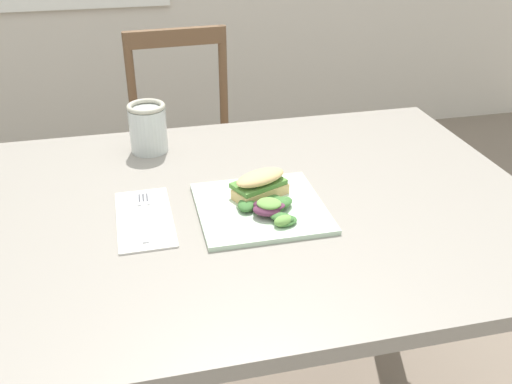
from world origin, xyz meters
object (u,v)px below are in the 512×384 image
object	(u,v)px
dining_table	(253,252)
chair_wooden_far	(189,153)
plate_lunch	(260,208)
sandwich_half_front	(260,184)
fork_on_napkin	(144,212)
mason_jar_iced_tea	(148,130)

from	to	relation	value
dining_table	chair_wooden_far	world-z (taller)	chair_wooden_far
dining_table	plate_lunch	bearing A→B (deg)	-80.00
plate_lunch	sandwich_half_front	size ratio (longest dim) A/B	2.00
chair_wooden_far	fork_on_napkin	distance (m)	0.97
fork_on_napkin	sandwich_half_front	bearing A→B (deg)	1.29
chair_wooden_far	sandwich_half_front	world-z (taller)	chair_wooden_far
dining_table	sandwich_half_front	xyz separation A→B (m)	(0.01, 0.00, 0.17)
dining_table	fork_on_napkin	xyz separation A→B (m)	(-0.22, -0.00, 0.13)
chair_wooden_far	plate_lunch	bearing A→B (deg)	-87.40
plate_lunch	mason_jar_iced_tea	xyz separation A→B (m)	(-0.20, 0.34, 0.05)
fork_on_napkin	plate_lunch	bearing A→B (deg)	-8.28
mason_jar_iced_tea	plate_lunch	bearing A→B (deg)	-60.08
chair_wooden_far	plate_lunch	size ratio (longest dim) A/B	3.43
chair_wooden_far	sandwich_half_front	distance (m)	0.96
sandwich_half_front	fork_on_napkin	size ratio (longest dim) A/B	0.68
dining_table	plate_lunch	size ratio (longest dim) A/B	4.72
dining_table	plate_lunch	world-z (taller)	plate_lunch
fork_on_napkin	mason_jar_iced_tea	world-z (taller)	mason_jar_iced_tea
dining_table	chair_wooden_far	distance (m)	0.92
sandwich_half_front	mason_jar_iced_tea	xyz separation A→B (m)	(-0.21, 0.31, 0.02)
plate_lunch	dining_table	bearing A→B (deg)	100.00
plate_lunch	fork_on_napkin	bearing A→B (deg)	171.72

